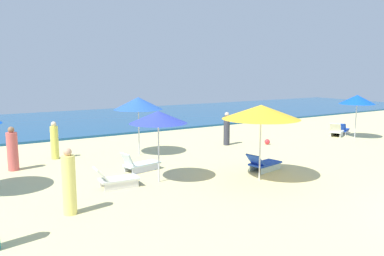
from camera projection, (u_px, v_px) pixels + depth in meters
The scene contains 15 objects.
ocean at pixel (118, 118), 27.98m from camera, with size 60.00×13.58×0.12m, color navy.
umbrella_2 at pixel (357, 100), 19.75m from camera, with size 1.81×1.81×2.30m.
lounge_chair_2_0 at pixel (342, 130), 21.38m from camera, with size 1.51×1.16×0.67m.
lounge_chair_2_1 at pixel (337, 131), 20.64m from camera, with size 1.45×1.09×0.77m.
umbrella_3 at pixel (261, 112), 12.03m from camera, with size 2.50×2.50×2.47m.
lounge_chair_3_0 at pixel (263, 164), 13.50m from camera, with size 1.47×0.83×0.68m.
umbrella_4 at pixel (158, 117), 11.86m from camera, with size 1.84×1.84×2.30m.
lounge_chair_4_0 at pixel (140, 164), 13.46m from camera, with size 1.47×0.80×0.73m.
lounge_chair_4_1 at pixel (116, 179), 11.55m from camera, with size 1.37×0.68×0.68m.
umbrella_5 at pixel (138, 103), 15.79m from camera, with size 2.05×2.05×2.45m.
beachgoer_0 at pixel (13, 150), 13.49m from camera, with size 0.43×0.43×1.59m.
beachgoer_1 at pixel (227, 130), 18.11m from camera, with size 0.31×0.31×1.59m.
beachgoer_3 at pixel (69, 184), 9.33m from camera, with size 0.47×0.47×1.68m.
beachgoer_4 at pixel (55, 141), 15.26m from camera, with size 0.37×0.37×1.53m.
beach_ball_0 at pixel (267, 142), 18.36m from camera, with size 0.26×0.26×0.26m, color red.
Camera 1 is at (-10.06, -3.25, 3.54)m, focal length 35.40 mm.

